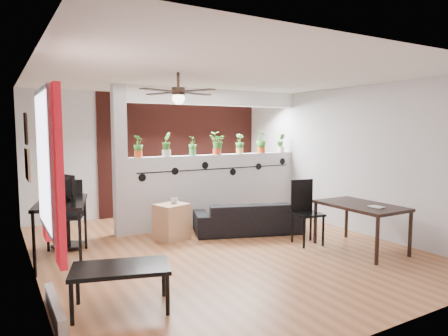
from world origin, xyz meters
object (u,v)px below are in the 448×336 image
Objects in this scene: potted_plant_1 at (166,144)px; dining_table at (361,209)px; sofa at (248,218)px; potted_plant_2 at (193,145)px; potted_plant_6 at (281,142)px; cup at (174,201)px; potted_plant_3 at (217,142)px; potted_plant_5 at (261,141)px; computer_desk at (61,207)px; potted_plant_0 at (138,145)px; cube_shelf at (172,222)px; office_chair at (69,219)px; coffee_table at (121,271)px; ceiling_fan at (178,94)px; potted_plant_4 at (240,143)px; folding_chair at (305,206)px.

dining_table is (2.08, -2.66, -0.95)m from potted_plant_1.
potted_plant_2 is at bearing -37.01° from sofa.
potted_plant_6 reaches higher than cup.
potted_plant_1 is 1.05m from potted_plant_3.
potted_plant_5 reaches higher than sofa.
potted_plant_1 is 2.32m from computer_desk.
potted_plant_0 is at bearing 134.35° from dining_table.
cube_shelf is at bearing 138.70° from dining_table.
office_chair reaches higher than coffee_table.
potted_plant_5 is at bearing -115.52° from sofa.
potted_plant_5 is 2.53m from cup.
cup is (-2.78, -0.67, -0.91)m from potted_plant_6.
ceiling_fan is 2.80m from sofa.
dining_table is (-0.56, -2.66, -0.93)m from potted_plant_6.
potted_plant_5 is at bearing 16.50° from cup.
office_chair is (-3.34, -0.28, -1.11)m from potted_plant_4.
potted_plant_5 is 0.26× the size of sofa.
potted_plant_5 is 2.25m from folding_chair.
potted_plant_6 is at bearing 0.00° from potted_plant_1.
potted_plant_2 is 0.36× the size of folding_chair.
potted_plant_2 is 0.91× the size of potted_plant_4.
potted_plant_4 is at bearing 21.13° from cup.
ceiling_fan reaches higher than potted_plant_6.
potted_plant_3 is 1.91m from cube_shelf.
potted_plant_2 is at bearing 52.41° from coffee_table.
cube_shelf is at bearing -106.33° from potted_plant_1.
potted_plant_5 reaches higher than dining_table.
sofa is at bearing 113.01° from folding_chair.
ceiling_fan is at bearing -106.89° from potted_plant_1.
office_chair reaches higher than computer_desk.
potted_plant_5 is at bearing 0.00° from potted_plant_1.
potted_plant_6 is (1.58, 0.00, -0.02)m from potted_plant_3.
potted_plant_5 is 0.53m from potted_plant_6.
cube_shelf reaches higher than coffee_table.
cup is 2.68m from coffee_table.
ceiling_fan reaches higher than potted_plant_1.
office_chair is (0.19, 0.68, -0.32)m from computer_desk.
sofa is 1.14m from folding_chair.
potted_plant_1 is (0.53, 0.00, 0.02)m from potted_plant_0.
potted_plant_6 reaches higher than coffee_table.
office_chair is at bearing 92.02° from coffee_table.
cup is at bearing 9.22° from computer_desk.
potted_plant_3 is at bearing 180.00° from potted_plant_4.
folding_chair reaches higher than sofa.
coffee_table is at bearing -141.09° from cube_shelf.
potted_plant_3 is 0.25× the size of sofa.
potted_plant_1 is 1.11× the size of potted_plant_6.
potted_plant_4 reaches higher than cup.
potted_plant_2 is 0.61× the size of cube_shelf.
office_chair is at bearing 6.52° from sofa.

